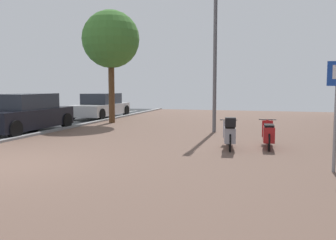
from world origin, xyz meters
TOP-DOWN VIEW (x-y plane):
  - ground at (1.43, 0.00)m, footprint 21.00×40.00m
  - scooter_near at (4.66, 3.59)m, footprint 0.61×1.79m
  - scooter_mid at (5.71, 4.05)m, footprint 0.52×1.86m
  - parked_car_near at (-3.39, 5.31)m, footprint 1.89×4.26m
  - parked_car_far at (-3.45, 11.96)m, footprint 1.92×4.31m
  - parking_sign at (7.04, 1.41)m, footprint 0.40×0.07m
  - lamp_post at (3.68, 7.21)m, footprint 0.20×0.52m
  - street_tree at (-1.61, 9.42)m, footprint 2.71×2.71m

SIDE VIEW (x-z plane):
  - ground at x=1.43m, z-range -0.09..0.04m
  - scooter_mid at x=5.71m, z-range -0.01..0.78m
  - scooter_near at x=4.66m, z-range -0.05..0.91m
  - parked_car_far at x=-3.45m, z-range -0.05..1.31m
  - parked_car_near at x=-3.39m, z-range -0.04..1.43m
  - parking_sign at x=7.04m, z-range 0.28..2.55m
  - lamp_post at x=3.68m, z-range 0.32..6.16m
  - street_tree at x=-1.61m, z-range 1.28..6.62m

